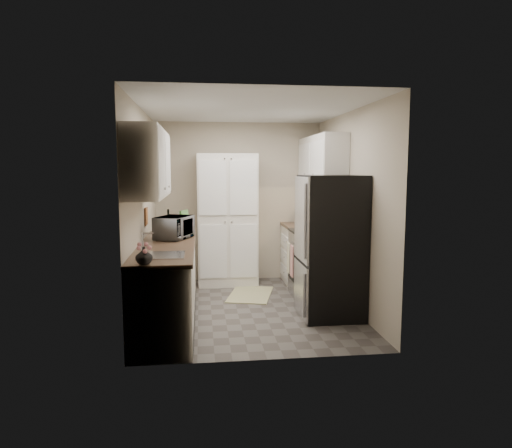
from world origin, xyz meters
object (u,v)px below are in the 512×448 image
at_px(electric_range, 317,264).
at_px(toaster_oven, 310,216).
at_px(microwave, 174,228).
at_px(refrigerator, 331,247).
at_px(wine_bottle, 168,223).
at_px(pantry_cabinet, 227,220).

height_order(electric_range, toaster_oven, toaster_oven).
height_order(microwave, toaster_oven, microwave).
distance_m(refrigerator, microwave, 1.92).
distance_m(electric_range, microwave, 2.03).
bearing_deg(refrigerator, wine_bottle, 158.99).
xyz_separation_m(electric_range, wine_bottle, (-2.00, -0.05, 0.59)).
bearing_deg(toaster_oven, wine_bottle, -150.53).
relative_size(pantry_cabinet, toaster_oven, 4.87).
relative_size(pantry_cabinet, wine_bottle, 6.56).
bearing_deg(wine_bottle, refrigerator, -21.01).
bearing_deg(electric_range, wine_bottle, -178.66).
height_order(pantry_cabinet, microwave, pantry_cabinet).
bearing_deg(toaster_oven, microwave, -141.87).
relative_size(electric_range, wine_bottle, 3.71).
bearing_deg(refrigerator, microwave, 167.92).
xyz_separation_m(electric_range, microwave, (-1.90, -0.40, 0.58)).
xyz_separation_m(pantry_cabinet, wine_bottle, (-0.82, -0.97, 0.07)).
bearing_deg(refrigerator, pantry_cabinet, 123.46).
distance_m(microwave, toaster_oven, 2.39).
bearing_deg(wine_bottle, toaster_oven, 23.79).
relative_size(refrigerator, microwave, 3.40).
relative_size(electric_range, refrigerator, 0.66).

